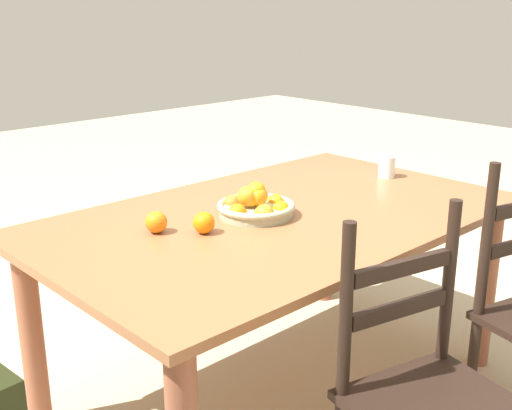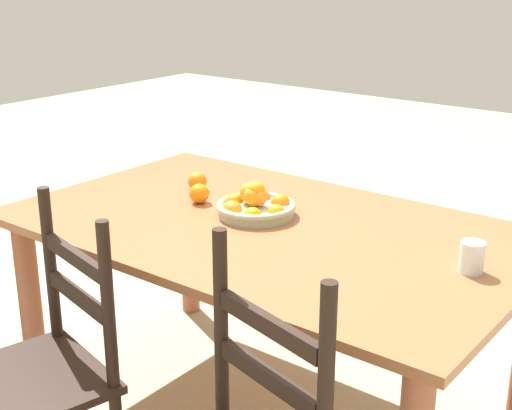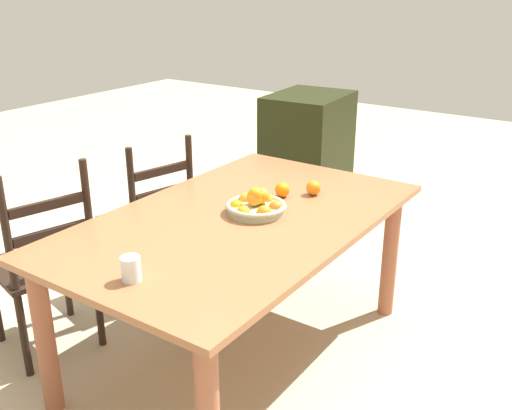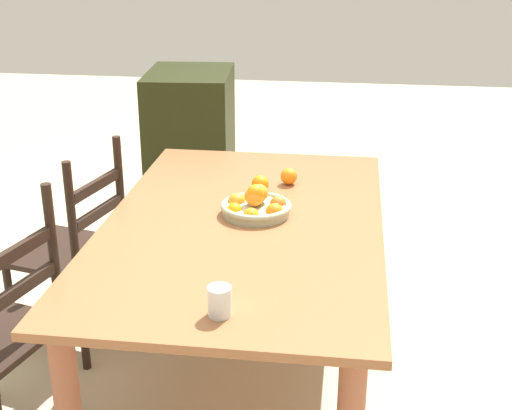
{
  "view_description": "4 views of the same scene",
  "coord_description": "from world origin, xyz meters",
  "px_view_note": "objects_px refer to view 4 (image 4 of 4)",
  "views": [
    {
      "loc": [
        1.59,
        1.56,
        1.47
      ],
      "look_at": [
        0.08,
        -0.04,
        0.78
      ],
      "focal_mm": 45.55,
      "sensor_mm": 36.0,
      "label": 1
    },
    {
      "loc": [
        -1.38,
        1.84,
        1.58
      ],
      "look_at": [
        0.08,
        -0.04,
        0.78
      ],
      "focal_mm": 50.84,
      "sensor_mm": 36.0,
      "label": 2
    },
    {
      "loc": [
        -1.98,
        -1.46,
        1.75
      ],
      "look_at": [
        0.08,
        -0.04,
        0.78
      ],
      "focal_mm": 41.36,
      "sensor_mm": 36.0,
      "label": 3
    },
    {
      "loc": [
        -2.51,
        -0.39,
        1.83
      ],
      "look_at": [
        0.08,
        -0.04,
        0.78
      ],
      "focal_mm": 50.41,
      "sensor_mm": 36.0,
      "label": 4
    }
  ],
  "objects_px": {
    "cabinet": "(191,151)",
    "orange_loose_0": "(289,176)",
    "fruit_bowl": "(256,205)",
    "chair_near_window": "(74,253)",
    "drinking_glass": "(220,301)",
    "dining_table": "(243,247)",
    "orange_loose_1": "(260,184)"
  },
  "relations": [
    {
      "from": "chair_near_window",
      "to": "orange_loose_1",
      "type": "distance_m",
      "value": 0.89
    },
    {
      "from": "cabinet",
      "to": "dining_table",
      "type": "bearing_deg",
      "value": -164.96
    },
    {
      "from": "fruit_bowl",
      "to": "orange_loose_0",
      "type": "bearing_deg",
      "value": -15.0
    },
    {
      "from": "fruit_bowl",
      "to": "orange_loose_1",
      "type": "xyz_separation_m",
      "value": [
        0.25,
        0.02,
        -0.0
      ]
    },
    {
      "from": "orange_loose_0",
      "to": "drinking_glass",
      "type": "height_order",
      "value": "drinking_glass"
    },
    {
      "from": "chair_near_window",
      "to": "drinking_glass",
      "type": "distance_m",
      "value": 1.29
    },
    {
      "from": "orange_loose_1",
      "to": "cabinet",
      "type": "bearing_deg",
      "value": 24.74
    },
    {
      "from": "chair_near_window",
      "to": "cabinet",
      "type": "xyz_separation_m",
      "value": [
        1.39,
        -0.22,
        0.04
      ]
    },
    {
      "from": "dining_table",
      "to": "orange_loose_0",
      "type": "xyz_separation_m",
      "value": [
        0.44,
        -0.13,
        0.15
      ]
    },
    {
      "from": "cabinet",
      "to": "orange_loose_0",
      "type": "xyz_separation_m",
      "value": [
        -1.18,
        -0.71,
        0.28
      ]
    },
    {
      "from": "orange_loose_0",
      "to": "drinking_glass",
      "type": "bearing_deg",
      "value": 175.09
    },
    {
      "from": "cabinet",
      "to": "orange_loose_0",
      "type": "relative_size",
      "value": 13.46
    },
    {
      "from": "chair_near_window",
      "to": "drinking_glass",
      "type": "bearing_deg",
      "value": 55.16
    },
    {
      "from": "dining_table",
      "to": "chair_near_window",
      "type": "height_order",
      "value": "chair_near_window"
    },
    {
      "from": "orange_loose_1",
      "to": "drinking_glass",
      "type": "distance_m",
      "value": 1.03
    },
    {
      "from": "dining_table",
      "to": "orange_loose_1",
      "type": "height_order",
      "value": "orange_loose_1"
    },
    {
      "from": "chair_near_window",
      "to": "orange_loose_0",
      "type": "height_order",
      "value": "chair_near_window"
    },
    {
      "from": "cabinet",
      "to": "orange_loose_0",
      "type": "height_order",
      "value": "cabinet"
    },
    {
      "from": "orange_loose_0",
      "to": "fruit_bowl",
      "type": "bearing_deg",
      "value": 165.0
    },
    {
      "from": "orange_loose_0",
      "to": "drinking_glass",
      "type": "xyz_separation_m",
      "value": [
        -1.14,
        0.1,
        0.01
      ]
    },
    {
      "from": "fruit_bowl",
      "to": "cabinet",
      "type": "bearing_deg",
      "value": 21.63
    },
    {
      "from": "cabinet",
      "to": "drinking_glass",
      "type": "bearing_deg",
      "value": -169.7
    },
    {
      "from": "orange_loose_0",
      "to": "drinking_glass",
      "type": "distance_m",
      "value": 1.14
    },
    {
      "from": "chair_near_window",
      "to": "orange_loose_1",
      "type": "relative_size",
      "value": 13.0
    },
    {
      "from": "chair_near_window",
      "to": "drinking_glass",
      "type": "xyz_separation_m",
      "value": [
        -0.92,
        -0.83,
        0.34
      ]
    },
    {
      "from": "dining_table",
      "to": "cabinet",
      "type": "xyz_separation_m",
      "value": [
        1.62,
        0.57,
        -0.14
      ]
    },
    {
      "from": "dining_table",
      "to": "orange_loose_0",
      "type": "distance_m",
      "value": 0.48
    },
    {
      "from": "drinking_glass",
      "to": "dining_table",
      "type": "bearing_deg",
      "value": 3.02
    },
    {
      "from": "chair_near_window",
      "to": "fruit_bowl",
      "type": "relative_size",
      "value": 3.39
    },
    {
      "from": "dining_table",
      "to": "cabinet",
      "type": "relative_size",
      "value": 1.78
    },
    {
      "from": "chair_near_window",
      "to": "drinking_glass",
      "type": "height_order",
      "value": "chair_near_window"
    },
    {
      "from": "fruit_bowl",
      "to": "chair_near_window",
      "type": "bearing_deg",
      "value": 80.19
    }
  ]
}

